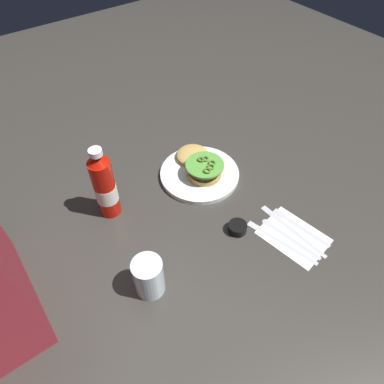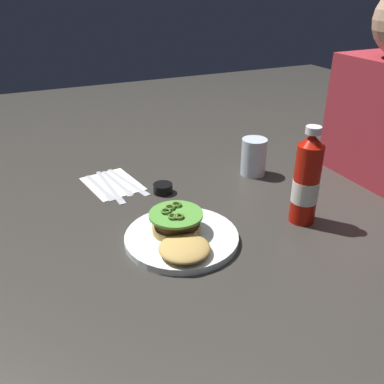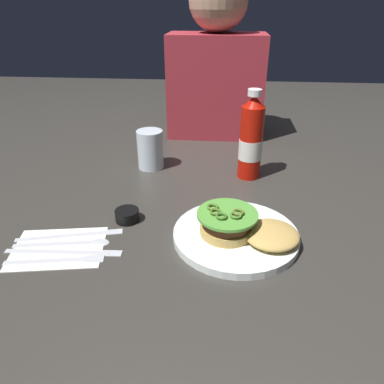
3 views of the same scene
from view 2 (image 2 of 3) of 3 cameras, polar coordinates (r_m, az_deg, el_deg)
name	(u,v)px [view 2 (image 2 of 3)]	position (r m, az deg, el deg)	size (l,w,h in m)	color
ground_plane	(219,213)	(1.03, 3.69, -2.93)	(3.00, 3.00, 0.00)	#35322D
dinner_plate	(182,238)	(0.92, -1.44, -6.30)	(0.25, 0.25, 0.02)	white
burger_sandwich	(179,231)	(0.89, -1.80, -5.39)	(0.20, 0.13, 0.05)	tan
ketchup_bottle	(306,181)	(0.99, 15.44, 1.42)	(0.06, 0.06, 0.23)	#BB1308
water_glass	(254,157)	(1.23, 8.47, 4.80)	(0.07, 0.07, 0.11)	silver
condiment_cup	(163,188)	(1.12, -4.02, 0.50)	(0.05, 0.05, 0.03)	black
napkin	(112,184)	(1.19, -10.88, 1.14)	(0.17, 0.13, 0.00)	white
fork_utensil	(102,189)	(1.16, -12.27, 0.47)	(0.18, 0.05, 0.00)	silver
butter_knife	(111,188)	(1.16, -11.06, 0.60)	(0.23, 0.03, 0.00)	silver
spoon_utensil	(121,185)	(1.17, -9.72, 0.94)	(0.19, 0.05, 0.00)	silver
steak_knife	(130,182)	(1.19, -8.55, 1.32)	(0.21, 0.07, 0.00)	silver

